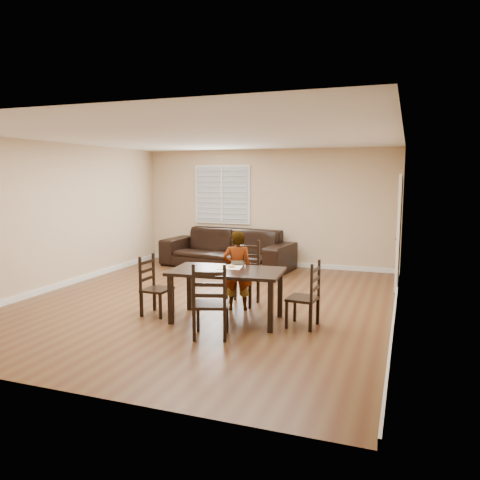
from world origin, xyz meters
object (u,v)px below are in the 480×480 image
(dining_table, at_px, (227,276))
(chair_near, at_px, (245,274))
(chair_left, at_px, (151,287))
(chair_far, at_px, (210,305))
(chair_right, at_px, (311,298))
(donut, at_px, (231,266))
(child, at_px, (237,270))
(sofa, at_px, (227,249))

(dining_table, xyz_separation_m, chair_near, (-0.07, 1.02, -0.18))
(dining_table, xyz_separation_m, chair_left, (-1.20, -0.09, -0.25))
(chair_far, bearing_deg, chair_right, -157.04)
(dining_table, bearing_deg, donut, 83.66)
(dining_table, relative_size, chair_far, 1.67)
(chair_far, relative_size, child, 0.79)
(chair_right, bearing_deg, donut, -89.57)
(dining_table, relative_size, sofa, 0.55)
(chair_near, distance_m, child, 0.47)
(chair_near, distance_m, donut, 0.89)
(chair_left, bearing_deg, chair_right, -82.96)
(chair_near, xyz_separation_m, child, (0.02, -0.44, 0.15))
(chair_near, distance_m, chair_left, 1.58)
(chair_near, bearing_deg, chair_right, -34.28)
(chair_right, distance_m, sofa, 4.51)
(chair_right, height_order, sofa, chair_right)
(dining_table, height_order, chair_left, chair_left)
(dining_table, relative_size, chair_near, 1.59)
(dining_table, bearing_deg, chair_left, 179.29)
(child, bearing_deg, chair_far, 79.10)
(chair_left, distance_m, child, 1.35)
(chair_far, xyz_separation_m, donut, (-0.09, 1.02, 0.32))
(chair_near, height_order, chair_left, chair_near)
(chair_right, xyz_separation_m, sofa, (-2.66, 3.65, 0.02))
(sofa, bearing_deg, chair_left, -78.38)
(chair_right, bearing_deg, chair_far, -45.12)
(child, bearing_deg, chair_near, -103.87)
(chair_near, bearing_deg, dining_table, -83.97)
(dining_table, relative_size, child, 1.33)
(chair_far, height_order, donut, chair_far)
(chair_far, height_order, child, child)
(dining_table, height_order, chair_right, chair_right)
(chair_left, distance_m, chair_right, 2.41)
(dining_table, height_order, donut, donut)
(dining_table, distance_m, chair_far, 0.87)
(dining_table, bearing_deg, sofa, 106.43)
(chair_far, distance_m, child, 1.43)
(chair_left, bearing_deg, child, -57.10)
(chair_far, bearing_deg, chair_left, -46.97)
(chair_far, xyz_separation_m, child, (-0.15, 1.41, 0.18))
(chair_right, relative_size, child, 0.74)
(dining_table, distance_m, chair_left, 1.23)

